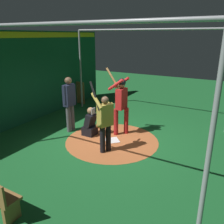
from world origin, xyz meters
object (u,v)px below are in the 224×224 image
Objects in this scene: catcher at (91,124)px; umpire at (69,101)px; baseball_1 at (110,127)px; home_plate at (112,140)px; visitor at (105,120)px; baseball_0 at (102,129)px; batter at (121,101)px; bat_rack at (79,93)px.

umpire is at bearing -177.86° from catcher.
umpire is 25.21× the size of baseball_1.
home_plate is 1.95m from umpire.
visitor reaches higher than baseball_1.
baseball_1 is (1.05, 0.86, -1.02)m from umpire.
umpire is 1.70m from baseball_1.
umpire is at bearing 179.31° from home_plate.
umpire reaches higher than baseball_0.
baseball_0 is at bearing -174.40° from batter.
batter is 4.20m from bat_rack.
umpire is at bearing -58.09° from bat_rack.
catcher is 0.61m from baseball_0.
home_plate is 5.68× the size of baseball_1.
bat_rack is (-3.44, 2.32, -0.66)m from batter.
baseball_1 is (2.86, -2.05, -0.45)m from bat_rack.
baseball_1 reaches higher than home_plate.
batter is 29.73× the size of baseball_1.
visitor is (0.18, -1.31, -0.22)m from batter.
home_plate is 1.16m from visitor.
umpire is 3.48m from bat_rack.
baseball_1 is (-0.77, 1.57, -0.89)m from visitor.
bat_rack reaches higher than home_plate.
catcher is 1.07m from umpire.
catcher is at bearing -105.61° from baseball_1.
umpire is 1.95m from visitor.
baseball_1 is at bearing 72.53° from baseball_0.
catcher is 0.51× the size of umpire.
umpire reaches higher than bat_rack.
baseball_0 is at bearing -107.47° from baseball_1.
home_plate is at bearing -88.58° from batter.
baseball_0 is (-0.87, 1.24, -0.89)m from visitor.
baseball_0 and baseball_1 have the same top height.
visitor is at bearing -36.59° from catcher.
home_plate is 0.40× the size of bat_rack.
home_plate is at bearing -0.69° from umpire.
batter reaches higher than home_plate.
bat_rack is 14.20× the size of baseball_1.
catcher is at bearing 2.14° from umpire.
baseball_0 is at bearing -40.85° from bat_rack.
visitor reaches higher than umpire.
umpire is 25.21× the size of baseball_0.
home_plate is 0.91m from catcher.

